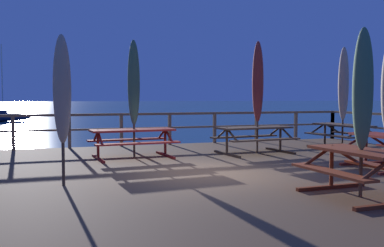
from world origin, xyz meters
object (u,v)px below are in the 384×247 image
(picnic_table_front_right, at_px, (254,134))
(picnic_table_mid_right, at_px, (360,163))
(patio_umbrella_tall_back_right, at_px, (343,84))
(patio_umbrella_tall_mid_right, at_px, (62,90))
(patio_umbrella_short_front, at_px, (258,82))
(patio_umbrella_short_mid, at_px, (363,90))
(picnic_table_back_right, at_px, (343,131))
(patio_umbrella_tall_mid_left, at_px, (134,83))
(sailboat_distant, at_px, (0,116))
(picnic_table_mid_left, at_px, (133,137))

(picnic_table_front_right, height_order, picnic_table_mid_right, same)
(patio_umbrella_tall_back_right, relative_size, patio_umbrella_tall_mid_right, 1.16)
(patio_umbrella_tall_mid_right, bearing_deg, picnic_table_front_right, 29.30)
(patio_umbrella_short_front, height_order, patio_umbrella_short_mid, patio_umbrella_short_front)
(patio_umbrella_short_front, bearing_deg, patio_umbrella_short_mid, -100.28)
(picnic_table_back_right, bearing_deg, picnic_table_mid_right, -125.80)
(picnic_table_mid_right, xyz_separation_m, patio_umbrella_short_front, (1.01, 5.49, 1.48))
(picnic_table_mid_right, xyz_separation_m, patio_umbrella_tall_mid_left, (-2.52, 5.67, 1.42))
(sailboat_distant, bearing_deg, patio_umbrella_tall_back_right, -70.31)
(patio_umbrella_tall_mid_left, xyz_separation_m, sailboat_distant, (-6.41, 36.30, -2.25))
(patio_umbrella_short_front, relative_size, patio_umbrella_tall_back_right, 1.01)
(picnic_table_front_right, xyz_separation_m, patio_umbrella_short_mid, (-0.92, -5.52, 1.16))
(picnic_table_front_right, height_order, sailboat_distant, sailboat_distant)
(picnic_table_mid_right, height_order, sailboat_distant, sailboat_distant)
(patio_umbrella_short_front, relative_size, sailboat_distant, 0.41)
(patio_umbrella_tall_mid_left, bearing_deg, patio_umbrella_short_mid, -65.91)
(patio_umbrella_tall_back_right, height_order, sailboat_distant, sailboat_distant)
(picnic_table_front_right, xyz_separation_m, patio_umbrella_short_front, (0.08, -0.03, 1.47))
(picnic_table_mid_left, relative_size, picnic_table_back_right, 1.07)
(picnic_table_mid_right, relative_size, picnic_table_mid_left, 0.79)
(patio_umbrella_tall_mid_right, bearing_deg, sailboat_distant, 96.47)
(picnic_table_back_right, bearing_deg, patio_umbrella_tall_mid_right, -159.51)
(picnic_table_front_right, relative_size, picnic_table_mid_left, 1.00)
(patio_umbrella_short_front, distance_m, patio_umbrella_short_mid, 5.59)
(picnic_table_mid_left, distance_m, picnic_table_back_right, 6.65)
(picnic_table_mid_left, xyz_separation_m, picnic_table_back_right, (6.65, -0.03, -0.00))
(picnic_table_back_right, relative_size, patio_umbrella_tall_back_right, 0.67)
(patio_umbrella_tall_back_right, bearing_deg, patio_umbrella_short_mid, -125.57)
(picnic_table_front_right, distance_m, patio_umbrella_tall_mid_right, 6.29)
(picnic_table_mid_right, height_order, patio_umbrella_tall_mid_left, patio_umbrella_tall_mid_left)
(patio_umbrella_short_mid, distance_m, patio_umbrella_tall_back_right, 6.96)
(picnic_table_mid_left, height_order, patio_umbrella_short_mid, patio_umbrella_short_mid)
(sailboat_distant, bearing_deg, picnic_table_mid_left, -80.02)
(patio_umbrella_tall_mid_left, distance_m, patio_umbrella_tall_mid_right, 3.73)
(picnic_table_front_right, height_order, patio_umbrella_short_mid, patio_umbrella_short_mid)
(picnic_table_mid_left, height_order, picnic_table_back_right, same)
(picnic_table_front_right, height_order, patio_umbrella_short_front, patio_umbrella_short_front)
(patio_umbrella_short_front, relative_size, patio_umbrella_short_mid, 1.18)
(picnic_table_mid_right, xyz_separation_m, picnic_table_back_right, (4.10, 5.68, 0.01))
(picnic_table_mid_left, distance_m, sailboat_distant, 36.82)
(picnic_table_mid_left, relative_size, patio_umbrella_short_front, 0.71)
(picnic_table_mid_left, xyz_separation_m, patio_umbrella_tall_mid_left, (0.03, -0.05, 1.41))
(sailboat_distant, bearing_deg, patio_umbrella_short_front, -74.75)
(picnic_table_front_right, bearing_deg, sailboat_distant, 105.14)
(picnic_table_back_right, bearing_deg, patio_umbrella_short_mid, -125.65)
(patio_umbrella_short_mid, height_order, sailboat_distant, sailboat_distant)
(picnic_table_back_right, xyz_separation_m, sailboat_distant, (-13.03, 36.28, -0.84))
(picnic_table_front_right, relative_size, picnic_table_mid_right, 1.28)
(patio_umbrella_short_front, height_order, patio_umbrella_tall_back_right, patio_umbrella_short_front)
(patio_umbrella_short_front, xyz_separation_m, patio_umbrella_tall_mid_left, (-3.53, 0.18, -0.06))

